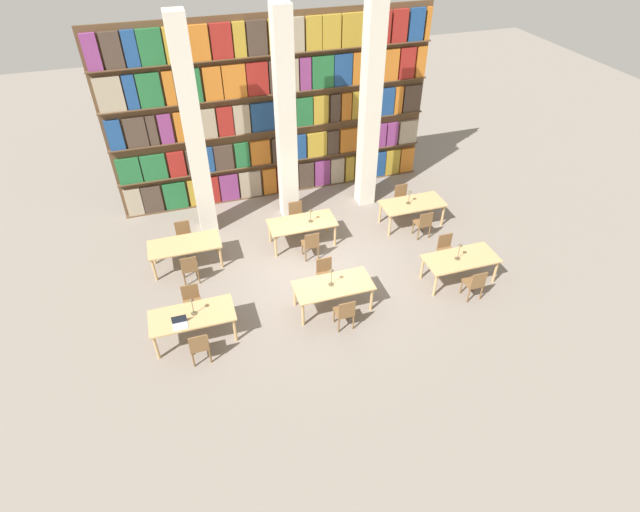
{
  "coord_description": "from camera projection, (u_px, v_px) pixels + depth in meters",
  "views": [
    {
      "loc": [
        -3.03,
        -9.7,
        8.61
      ],
      "look_at": [
        0.0,
        -0.13,
        0.66
      ],
      "focal_mm": 28.0,
      "sensor_mm": 36.0,
      "label": 1
    }
  ],
  "objects": [
    {
      "name": "ground_plane",
      "position": [
        318.0,
        272.0,
        13.31
      ],
      "size": [
        40.0,
        40.0,
        0.0
      ],
      "primitive_type": "plane",
      "color": "gray"
    },
    {
      "name": "bookshelf_bank",
      "position": [
        274.0,
        114.0,
        14.91
      ],
      "size": [
        9.73,
        0.35,
        5.5
      ],
      "color": "brown",
      "rests_on": "ground_plane"
    },
    {
      "name": "pillar_left",
      "position": [
        194.0,
        134.0,
        13.1
      ],
      "size": [
        0.5,
        0.5,
        6.0
      ],
      "color": "silver",
      "rests_on": "ground_plane"
    },
    {
      "name": "pillar_center",
      "position": [
        286.0,
        122.0,
        13.7
      ],
      "size": [
        0.5,
        0.5,
        6.0
      ],
      "color": "silver",
      "rests_on": "ground_plane"
    },
    {
      "name": "pillar_right",
      "position": [
        370.0,
        111.0,
        14.29
      ],
      "size": [
        0.5,
        0.5,
        6.0
      ],
      "color": "silver",
      "rests_on": "ground_plane"
    },
    {
      "name": "reading_table_0",
      "position": [
        192.0,
        318.0,
        11.08
      ],
      "size": [
        1.88,
        0.87,
        0.74
      ],
      "color": "tan",
      "rests_on": "ground_plane"
    },
    {
      "name": "chair_0",
      "position": [
        199.0,
        346.0,
        10.66
      ],
      "size": [
        0.42,
        0.4,
        0.89
      ],
      "color": "brown",
      "rests_on": "ground_plane"
    },
    {
      "name": "chair_1",
      "position": [
        192.0,
        301.0,
        11.74
      ],
      "size": [
        0.42,
        0.4,
        0.89
      ],
      "rotation": [
        0.0,
        0.0,
        3.14
      ],
      "color": "brown",
      "rests_on": "ground_plane"
    },
    {
      "name": "desk_lamp_0",
      "position": [
        192.0,
        303.0,
        10.87
      ],
      "size": [
        0.14,
        0.14,
        0.47
      ],
      "color": "brown",
      "rests_on": "reading_table_0"
    },
    {
      "name": "laptop",
      "position": [
        180.0,
        324.0,
        10.76
      ],
      "size": [
        0.32,
        0.22,
        0.21
      ],
      "color": "silver",
      "rests_on": "reading_table_0"
    },
    {
      "name": "reading_table_1",
      "position": [
        333.0,
        287.0,
        11.87
      ],
      "size": [
        1.88,
        0.87,
        0.74
      ],
      "color": "tan",
      "rests_on": "ground_plane"
    },
    {
      "name": "chair_2",
      "position": [
        345.0,
        312.0,
        11.44
      ],
      "size": [
        0.42,
        0.4,
        0.89
      ],
      "color": "brown",
      "rests_on": "ground_plane"
    },
    {
      "name": "chair_3",
      "position": [
        325.0,
        274.0,
        12.52
      ],
      "size": [
        0.42,
        0.4,
        0.89
      ],
      "rotation": [
        0.0,
        0.0,
        3.14
      ],
      "color": "brown",
      "rests_on": "ground_plane"
    },
    {
      "name": "desk_lamp_1",
      "position": [
        331.0,
        274.0,
        11.61
      ],
      "size": [
        0.14,
        0.14,
        0.5
      ],
      "color": "brown",
      "rests_on": "reading_table_1"
    },
    {
      "name": "reading_table_2",
      "position": [
        461.0,
        261.0,
        12.67
      ],
      "size": [
        1.88,
        0.87,
        0.74
      ],
      "color": "tan",
      "rests_on": "ground_plane"
    },
    {
      "name": "chair_4",
      "position": [
        475.0,
        283.0,
        12.24
      ],
      "size": [
        0.42,
        0.4,
        0.89
      ],
      "color": "brown",
      "rests_on": "ground_plane"
    },
    {
      "name": "chair_5",
      "position": [
        446.0,
        249.0,
        13.31
      ],
      "size": [
        0.42,
        0.4,
        0.89
      ],
      "rotation": [
        0.0,
        0.0,
        3.14
      ],
      "color": "brown",
      "rests_on": "ground_plane"
    },
    {
      "name": "desk_lamp_2",
      "position": [
        460.0,
        249.0,
        12.39
      ],
      "size": [
        0.14,
        0.14,
        0.49
      ],
      "color": "brown",
      "rests_on": "reading_table_2"
    },
    {
      "name": "reading_table_3",
      "position": [
        185.0,
        246.0,
        13.14
      ],
      "size": [
        1.88,
        0.87,
        0.74
      ],
      "color": "tan",
      "rests_on": "ground_plane"
    },
    {
      "name": "chair_6",
      "position": [
        190.0,
        268.0,
        12.71
      ],
      "size": [
        0.42,
        0.4,
        0.89
      ],
      "color": "brown",
      "rests_on": "ground_plane"
    },
    {
      "name": "chair_7",
      "position": [
        184.0,
        236.0,
        13.79
      ],
      "size": [
        0.42,
        0.4,
        0.89
      ],
      "rotation": [
        0.0,
        0.0,
        3.14
      ],
      "color": "brown",
      "rests_on": "ground_plane"
    },
    {
      "name": "reading_table_4",
      "position": [
        302.0,
        225.0,
        13.93
      ],
      "size": [
        1.88,
        0.87,
        0.74
      ],
      "color": "tan",
      "rests_on": "ground_plane"
    },
    {
      "name": "chair_8",
      "position": [
        311.0,
        244.0,
        13.5
      ],
      "size": [
        0.42,
        0.4,
        0.89
      ],
      "color": "brown",
      "rests_on": "ground_plane"
    },
    {
      "name": "chair_9",
      "position": [
        297.0,
        216.0,
        14.58
      ],
      "size": [
        0.42,
        0.4,
        0.89
      ],
      "rotation": [
        0.0,
        0.0,
        3.14
      ],
      "color": "brown",
      "rests_on": "ground_plane"
    },
    {
      "name": "desk_lamp_3",
      "position": [
        311.0,
        213.0,
        13.73
      ],
      "size": [
        0.14,
        0.14,
        0.41
      ],
      "color": "brown",
      "rests_on": "reading_table_4"
    },
    {
      "name": "reading_table_5",
      "position": [
        412.0,
        205.0,
        14.7
      ],
      "size": [
        1.88,
        0.87,
        0.74
      ],
      "color": "tan",
      "rests_on": "ground_plane"
    },
    {
      "name": "chair_10",
      "position": [
        423.0,
        223.0,
        14.27
      ],
      "size": [
        0.42,
        0.4,
        0.89
      ],
      "color": "brown",
      "rests_on": "ground_plane"
    },
    {
      "name": "chair_11",
      "position": [
        402.0,
        198.0,
        15.35
      ],
      "size": [
        0.42,
        0.4,
        0.89
      ],
      "rotation": [
        0.0,
        0.0,
        3.14
      ],
      "color": "brown",
      "rests_on": "ground_plane"
    },
    {
      "name": "desk_lamp_4",
      "position": [
        409.0,
        194.0,
        14.45
      ],
      "size": [
        0.14,
        0.14,
        0.45
      ],
      "color": "brown",
      "rests_on": "reading_table_5"
    }
  ]
}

